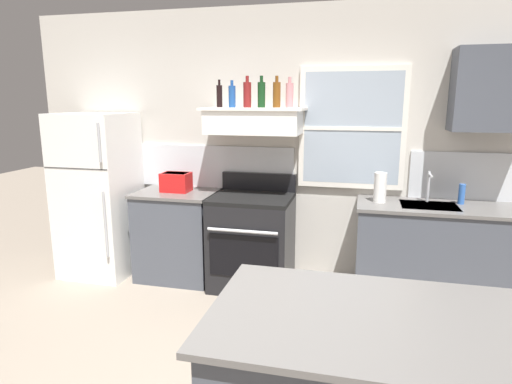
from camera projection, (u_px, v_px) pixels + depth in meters
name	position (u px, v px, depth m)	size (l,w,h in m)	color
back_wall	(288.00, 147.00, 4.33)	(5.40, 0.11, 2.70)	beige
refrigerator	(99.00, 195.00, 4.52)	(0.70, 0.72, 1.69)	white
counter_left_of_stove	(178.00, 234.00, 4.46)	(0.79, 0.63, 0.91)	#474C56
toaster	(176.00, 182.00, 4.35)	(0.30, 0.20, 0.19)	red
stove_range	(252.00, 241.00, 4.24)	(0.76, 0.69, 1.09)	black
range_hood_shelf	(254.00, 121.00, 4.09)	(0.96, 0.52, 0.24)	white
bottle_balsamic_dark	(219.00, 96.00, 4.13)	(0.06, 0.06, 0.26)	black
bottle_blue_liqueur	(232.00, 96.00, 4.04)	(0.07, 0.07, 0.25)	#1E478C
bottle_red_label_wine	(247.00, 94.00, 4.03)	(0.07, 0.07, 0.29)	maroon
bottle_dark_green_wine	(261.00, 94.00, 4.01)	(0.07, 0.07, 0.29)	#143819
bottle_amber_wine	(277.00, 94.00, 4.01)	(0.07, 0.07, 0.29)	brown
bottle_rose_pink	(290.00, 95.00, 3.96)	(0.07, 0.07, 0.28)	#C67F84
counter_right_with_sink	(436.00, 254.00, 3.88)	(1.43, 0.63, 0.91)	#474C56
sink_faucet	(429.00, 183.00, 3.87)	(0.03, 0.17, 0.28)	silver
paper_towel_roll	(380.00, 188.00, 3.88)	(0.11, 0.11, 0.27)	white
dish_soap_bottle	(462.00, 194.00, 3.82)	(0.06, 0.06, 0.18)	blue
upper_cabinet_right	(493.00, 90.00, 3.63)	(0.64, 0.32, 0.70)	#474C56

